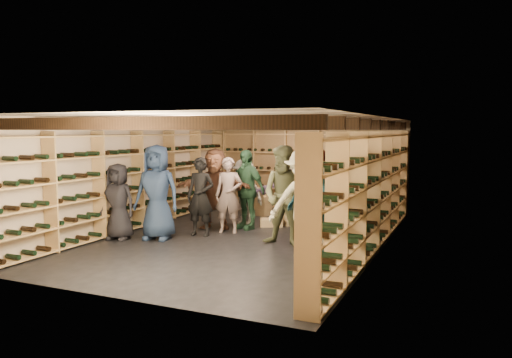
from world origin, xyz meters
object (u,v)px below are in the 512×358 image
at_px(person_4, 313,212).
at_px(crate_stack_left, 288,210).
at_px(person_5, 215,188).
at_px(crate_loose, 271,222).
at_px(person_6, 157,192).
at_px(person_2, 285,196).
at_px(person_0, 118,202).
at_px(person_8, 320,197).
at_px(person_3, 304,203).
at_px(person_11, 285,194).
at_px(person_7, 229,195).
at_px(person_1, 200,197).
at_px(person_9, 244,192).
at_px(person_10, 246,189).
at_px(crate_stack_right, 261,202).

bearing_deg(person_4, crate_stack_left, 138.79).
distance_m(crate_stack_left, person_5, 1.76).
bearing_deg(crate_loose, person_6, -126.10).
height_order(crate_loose, person_2, person_2).
relative_size(person_0, person_2, 0.80).
bearing_deg(person_0, person_6, 20.11).
relative_size(crate_stack_left, person_8, 0.38).
height_order(person_3, person_8, person_3).
distance_m(person_3, person_4, 0.67).
height_order(person_5, person_11, person_5).
bearing_deg(person_2, person_6, -165.74).
distance_m(person_0, person_5, 2.15).
bearing_deg(person_6, person_7, 39.38).
height_order(person_0, person_7, person_7).
xyz_separation_m(crate_loose, person_6, (-1.57, -2.16, 0.86)).
bearing_deg(person_3, person_1, 147.79).
height_order(person_9, person_11, person_11).
bearing_deg(person_7, person_6, -146.70).
xyz_separation_m(person_8, person_10, (-1.89, 0.76, -0.03)).
bearing_deg(person_9, person_2, -38.37).
distance_m(crate_stack_left, person_7, 1.62).
height_order(person_0, person_11, person_11).
distance_m(person_0, person_2, 3.33).
bearing_deg(person_8, person_5, 169.73).
distance_m(person_8, person_9, 2.50).
relative_size(crate_loose, person_4, 0.28).
distance_m(person_2, person_6, 2.57).
bearing_deg(person_11, person_4, -86.58).
height_order(crate_stack_right, person_3, person_3).
bearing_deg(person_11, person_10, -171.66).
relative_size(person_2, person_10, 1.08).
bearing_deg(person_0, crate_stack_right, 64.49).
distance_m(person_9, person_11, 1.01).
height_order(person_1, person_5, person_5).
height_order(person_0, person_1, person_1).
bearing_deg(person_10, person_0, -114.57).
relative_size(crate_stack_right, person_0, 0.45).
height_order(crate_stack_right, person_11, person_11).
distance_m(person_10, person_11, 0.88).
bearing_deg(crate_stack_left, person_4, -63.41).
height_order(person_3, person_11, person_3).
height_order(crate_loose, person_0, person_0).
bearing_deg(person_1, person_11, 44.62).
xyz_separation_m(person_2, person_6, (-2.51, -0.52, -0.00)).
distance_m(crate_stack_right, person_1, 2.81).
xyz_separation_m(crate_loose, person_3, (1.51, -2.25, 0.84)).
relative_size(person_3, person_9, 1.24).
distance_m(person_0, person_6, 0.79).
distance_m(person_2, person_9, 2.31).
distance_m(person_6, person_11, 2.88).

